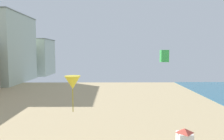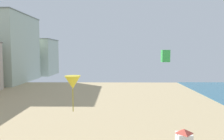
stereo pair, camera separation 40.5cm
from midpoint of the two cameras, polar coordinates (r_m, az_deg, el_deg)
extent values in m
cube|color=#B7C6B2|center=(68.28, -27.77, 5.05)|extent=(12.98, 19.69, 18.96)
cube|color=slate|center=(69.07, -28.10, 13.06)|extent=(13.24, 20.08, 0.30)
cube|color=#B7C6B2|center=(85.78, -21.80, 3.14)|extent=(16.89, 13.44, 13.06)
cube|color=slate|center=(85.88, -21.94, 7.60)|extent=(17.23, 13.71, 0.30)
cube|color=white|center=(18.62, 18.33, -17.18)|extent=(1.10, 1.10, 1.00)
pyramid|color=#D14C3D|center=(18.38, 18.39, -15.22)|extent=(1.10, 1.10, 0.35)
cone|color=yellow|center=(21.11, -11.11, -3.30)|extent=(1.57, 1.57, 1.29)
cylinder|color=#A49220|center=(21.43, -11.03, -8.03)|extent=(0.09, 0.09, 2.29)
cube|color=green|center=(27.28, 13.49, 3.70)|extent=(0.96, 0.96, 1.51)
camera|label=1|loc=(0.20, -90.56, -0.05)|focal=33.95mm
camera|label=2|loc=(0.20, 89.44, 0.05)|focal=33.95mm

